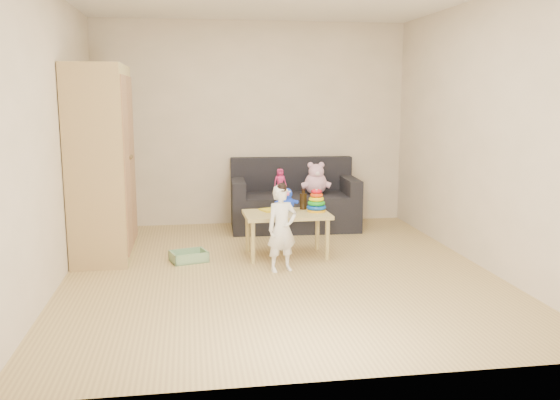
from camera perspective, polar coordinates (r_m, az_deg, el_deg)
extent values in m
plane|color=tan|center=(5.74, -0.11, -6.85)|extent=(4.50, 4.50, 0.00)
plane|color=beige|center=(7.73, -2.65, 7.30)|extent=(4.00, 0.00, 4.00)
plane|color=beige|center=(3.31, 5.77, 3.62)|extent=(4.00, 0.00, 4.00)
plane|color=beige|center=(5.57, -21.03, 5.59)|extent=(0.00, 4.50, 4.50)
plane|color=beige|center=(6.13, 18.80, 6.07)|extent=(0.00, 4.50, 4.50)
cube|color=tan|center=(6.35, -16.81, 3.44)|extent=(0.55, 1.09, 1.97)
cube|color=black|center=(7.49, 1.39, -1.09)|extent=(1.61, 0.85, 0.44)
cube|color=tan|center=(6.21, 0.64, -3.33)|extent=(0.89, 0.57, 0.46)
imported|color=white|center=(5.65, 0.19, -2.87)|extent=(0.34, 0.28, 0.81)
imported|color=#EF2C79|center=(7.36, 0.01, 1.74)|extent=(0.18, 0.14, 0.33)
cylinder|color=#FFB50D|center=(6.24, 3.52, -1.00)|extent=(0.19, 0.19, 0.02)
cylinder|color=silver|center=(6.22, 3.53, 0.01)|extent=(0.02, 0.02, 0.23)
torus|color=#0A43AD|center=(6.23, 3.52, -0.70)|extent=(0.21, 0.21, 0.05)
torus|color=#179A1F|center=(6.23, 3.53, -0.29)|extent=(0.18, 0.18, 0.05)
torus|color=yellow|center=(6.22, 3.53, 0.11)|extent=(0.16, 0.16, 0.04)
torus|color=red|center=(6.21, 3.53, 0.49)|extent=(0.14, 0.14, 0.04)
torus|color=red|center=(6.20, 3.54, 0.84)|extent=(0.11, 0.11, 0.04)
cylinder|color=black|center=(6.34, 2.25, -0.13)|extent=(0.08, 0.08, 0.17)
cylinder|color=black|center=(6.33, 2.26, 0.76)|extent=(0.03, 0.03, 0.05)
cylinder|color=black|center=(6.32, 2.26, 1.01)|extent=(0.04, 0.04, 0.01)
cube|color=yellow|center=(6.28, -0.87, -0.95)|extent=(0.26, 0.26, 0.01)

